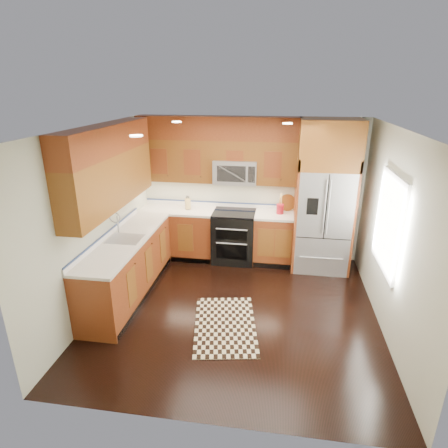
% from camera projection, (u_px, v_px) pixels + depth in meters
% --- Properties ---
extents(ground, '(4.00, 4.00, 0.00)m').
position_uv_depth(ground, '(236.00, 310.00, 5.48)').
color(ground, black).
rests_on(ground, ground).
extents(wall_back, '(4.00, 0.02, 2.60)m').
position_uv_depth(wall_back, '(250.00, 189.00, 6.88)').
color(wall_back, beige).
rests_on(wall_back, ground).
extents(wall_left, '(0.02, 4.00, 2.60)m').
position_uv_depth(wall_left, '(97.00, 220.00, 5.32)').
color(wall_left, beige).
rests_on(wall_left, ground).
extents(wall_right, '(0.02, 4.00, 2.60)m').
position_uv_depth(wall_right, '(393.00, 236.00, 4.74)').
color(wall_right, beige).
rests_on(wall_right, ground).
extents(window, '(0.04, 1.10, 1.30)m').
position_uv_depth(window, '(389.00, 223.00, 4.90)').
color(window, white).
rests_on(window, ground).
extents(base_cabinets, '(2.85, 3.00, 0.90)m').
position_uv_depth(base_cabinets, '(171.00, 251.00, 6.34)').
color(base_cabinets, brown).
rests_on(base_cabinets, ground).
extents(countertop, '(2.86, 3.01, 0.04)m').
position_uv_depth(countertop, '(179.00, 223.00, 6.26)').
color(countertop, white).
rests_on(countertop, base_cabinets).
extents(upper_cabinets, '(2.85, 3.00, 1.15)m').
position_uv_depth(upper_cabinets, '(174.00, 157.00, 5.95)').
color(upper_cabinets, brown).
rests_on(upper_cabinets, ground).
extents(range, '(0.76, 0.67, 0.95)m').
position_uv_depth(range, '(234.00, 237.00, 6.90)').
color(range, black).
rests_on(range, ground).
extents(microwave, '(0.76, 0.40, 0.42)m').
position_uv_depth(microwave, '(235.00, 172.00, 6.60)').
color(microwave, '#B2B2B7').
rests_on(microwave, ground).
extents(refrigerator, '(0.98, 0.75, 2.60)m').
position_uv_depth(refrigerator, '(324.00, 197.00, 6.35)').
color(refrigerator, '#B2B2B7').
rests_on(refrigerator, ground).
extents(sink_faucet, '(0.54, 0.44, 0.37)m').
position_uv_depth(sink_faucet, '(124.00, 235.00, 5.60)').
color(sink_faucet, '#B2B2B7').
rests_on(sink_faucet, countertop).
extents(rug, '(1.05, 1.49, 0.01)m').
position_uv_depth(rug, '(225.00, 325.00, 5.14)').
color(rug, black).
rests_on(rug, ground).
extents(knife_block, '(0.13, 0.15, 0.25)m').
position_uv_depth(knife_block, '(188.00, 203.00, 6.90)').
color(knife_block, tan).
rests_on(knife_block, countertop).
extents(utensil_crock, '(0.15, 0.15, 0.37)m').
position_uv_depth(utensil_crock, '(280.00, 207.00, 6.63)').
color(utensil_crock, '#B11526').
rests_on(utensil_crock, countertop).
extents(cutting_board, '(0.38, 0.38, 0.02)m').
position_uv_depth(cutting_board, '(287.00, 210.00, 6.83)').
color(cutting_board, brown).
rests_on(cutting_board, countertop).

